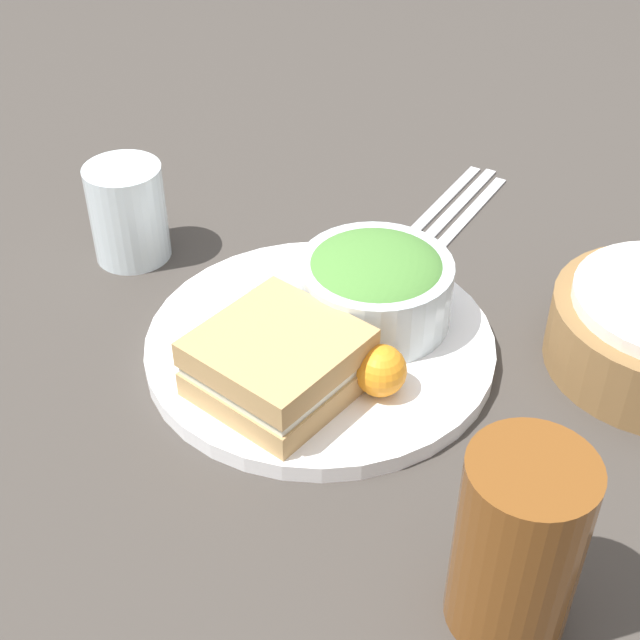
# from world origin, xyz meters

# --- Properties ---
(ground_plane) EXTENTS (4.00, 4.00, 0.00)m
(ground_plane) POSITION_xyz_m (0.00, 0.00, 0.00)
(ground_plane) COLOR #3D3833
(plate) EXTENTS (0.31, 0.31, 0.02)m
(plate) POSITION_xyz_m (0.00, 0.00, 0.01)
(plate) COLOR white
(plate) RESTS_ON ground_plane
(sandwich) EXTENTS (0.15, 0.15, 0.05)m
(sandwich) POSITION_xyz_m (0.07, -0.01, 0.04)
(sandwich) COLOR tan
(sandwich) RESTS_ON plate
(salad_bowl) EXTENTS (0.14, 0.14, 0.07)m
(salad_bowl) POSITION_xyz_m (-0.04, 0.03, 0.05)
(salad_bowl) COLOR silver
(salad_bowl) RESTS_ON plate
(dressing_cup) EXTENTS (0.06, 0.06, 0.03)m
(dressing_cup) POSITION_xyz_m (-0.04, -0.06, 0.03)
(dressing_cup) COLOR #B7B7BC
(dressing_cup) RESTS_ON plate
(orange_wedge) EXTENTS (0.04, 0.04, 0.04)m
(orange_wedge) POSITION_xyz_m (0.04, 0.07, 0.04)
(orange_wedge) COLOR orange
(orange_wedge) RESTS_ON plate
(drink_glass) EXTENTS (0.08, 0.08, 0.14)m
(drink_glass) POSITION_xyz_m (0.20, 0.21, 0.07)
(drink_glass) COLOR brown
(drink_glass) RESTS_ON ground_plane
(fork) EXTENTS (0.18, 0.04, 0.01)m
(fork) POSITION_xyz_m (-0.29, 0.03, 0.00)
(fork) COLOR silver
(fork) RESTS_ON ground_plane
(knife) EXTENTS (0.19, 0.04, 0.01)m
(knife) POSITION_xyz_m (-0.29, 0.05, 0.00)
(knife) COLOR silver
(knife) RESTS_ON ground_plane
(spoon) EXTENTS (0.16, 0.04, 0.01)m
(spoon) POSITION_xyz_m (-0.28, 0.07, 0.00)
(spoon) COLOR silver
(spoon) RESTS_ON ground_plane
(water_glass) EXTENTS (0.08, 0.08, 0.10)m
(water_glass) POSITION_xyz_m (-0.07, -0.23, 0.05)
(water_glass) COLOR silver
(water_glass) RESTS_ON ground_plane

